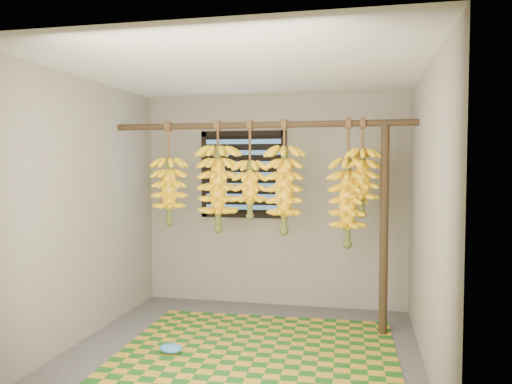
% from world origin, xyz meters
% --- Properties ---
extents(floor, '(3.00, 3.00, 0.01)m').
position_xyz_m(floor, '(0.00, 0.00, -0.01)').
color(floor, '#4B4B4B').
rests_on(floor, ground).
extents(ceiling, '(3.00, 3.00, 0.01)m').
position_xyz_m(ceiling, '(0.00, 0.00, 2.40)').
color(ceiling, silver).
rests_on(ceiling, wall_back).
extents(wall_back, '(3.00, 0.01, 2.40)m').
position_xyz_m(wall_back, '(0.00, 1.50, 1.20)').
color(wall_back, gray).
rests_on(wall_back, floor).
extents(wall_left, '(0.01, 3.00, 2.40)m').
position_xyz_m(wall_left, '(-1.50, 0.00, 1.20)').
color(wall_left, gray).
rests_on(wall_left, floor).
extents(wall_right, '(0.01, 3.00, 2.40)m').
position_xyz_m(wall_right, '(1.50, 0.00, 1.20)').
color(wall_right, gray).
rests_on(wall_right, floor).
extents(window, '(1.00, 0.04, 1.00)m').
position_xyz_m(window, '(-0.35, 1.48, 1.50)').
color(window, black).
rests_on(window, wall_back).
extents(hanging_pole, '(3.00, 0.06, 0.06)m').
position_xyz_m(hanging_pole, '(0.00, 0.70, 2.00)').
color(hanging_pole, '#443420').
rests_on(hanging_pole, wall_left).
extents(support_post, '(0.08, 0.08, 2.00)m').
position_xyz_m(support_post, '(1.20, 0.70, 1.00)').
color(support_post, '#443420').
rests_on(support_post, floor).
extents(woven_mat, '(2.41, 1.96, 0.01)m').
position_xyz_m(woven_mat, '(0.13, 0.08, 0.01)').
color(woven_mat, '#1E5D1B').
rests_on(woven_mat, floor).
extents(plastic_bag, '(0.20, 0.15, 0.08)m').
position_xyz_m(plastic_bag, '(-0.58, -0.20, 0.05)').
color(plastic_bag, '#3D8EE4').
rests_on(plastic_bag, woven_mat).
extents(banana_bunch_a, '(0.34, 0.34, 1.05)m').
position_xyz_m(banana_bunch_a, '(-0.95, 0.70, 1.34)').
color(banana_bunch_a, brown).
rests_on(banana_bunch_a, hanging_pole).
extents(banana_bunch_b, '(0.40, 0.40, 1.11)m').
position_xyz_m(banana_bunch_b, '(-0.42, 0.70, 1.37)').
color(banana_bunch_b, brown).
rests_on(banana_bunch_b, hanging_pole).
extents(banana_bunch_c, '(0.33, 0.33, 0.97)m').
position_xyz_m(banana_bunch_c, '(-0.09, 0.70, 1.37)').
color(banana_bunch_c, brown).
rests_on(banana_bunch_c, hanging_pole).
extents(banana_bunch_d, '(0.34, 0.34, 1.11)m').
position_xyz_m(banana_bunch_d, '(0.25, 0.70, 1.37)').
color(banana_bunch_d, brown).
rests_on(banana_bunch_d, hanging_pole).
extents(banana_bunch_e, '(0.35, 0.35, 1.22)m').
position_xyz_m(banana_bunch_e, '(0.86, 0.70, 1.26)').
color(banana_bunch_e, brown).
rests_on(banana_bunch_e, hanging_pole).
extents(banana_bunch_f, '(0.31, 0.31, 0.93)m').
position_xyz_m(banana_bunch_f, '(0.99, 0.70, 1.45)').
color(banana_bunch_f, brown).
rests_on(banana_bunch_f, hanging_pole).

